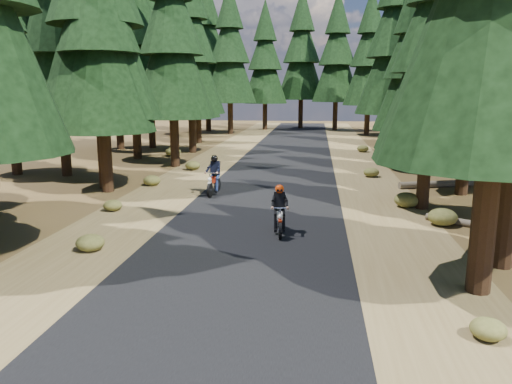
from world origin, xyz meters
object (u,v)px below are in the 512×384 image
log_far (494,228)px  log_near (449,184)px  rider_lead (279,218)px  rider_follow (214,182)px

log_far → log_near: bearing=120.9°
rider_lead → rider_follow: 6.59m
log_near → rider_lead: size_ratio=2.83×
log_near → rider_follow: (-10.60, -3.06, 0.41)m
rider_lead → log_near: bearing=-136.1°
log_near → log_far: log_near is taller
log_far → rider_lead: size_ratio=2.49×
log_far → rider_lead: bearing=-135.9°
log_near → log_far: (-0.51, -7.65, -0.04)m
rider_lead → rider_follow: size_ratio=0.92×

